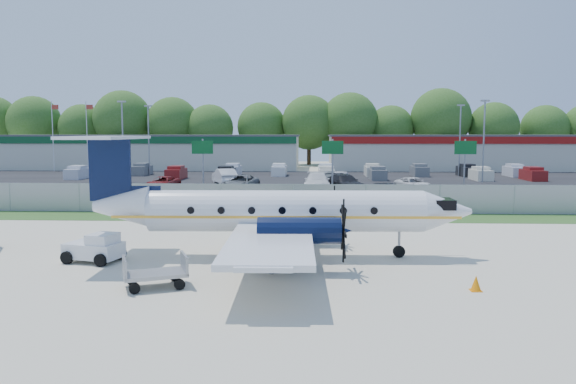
{
  "coord_description": "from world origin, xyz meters",
  "views": [
    {
      "loc": [
        1.34,
        -24.34,
        5.49
      ],
      "look_at": [
        0.0,
        6.0,
        2.3
      ],
      "focal_mm": 35.0,
      "sensor_mm": 36.0,
      "label": 1
    }
  ],
  "objects_px": {
    "aircraft": "(277,211)",
    "baggage_cart_far": "(272,256)",
    "pushback_tug": "(96,248)",
    "baggage_cart_near": "(155,273)"
  },
  "relations": [
    {
      "from": "aircraft",
      "to": "baggage_cart_far",
      "type": "xyz_separation_m",
      "value": [
        -0.1,
        -1.97,
        -1.57
      ]
    },
    {
      "from": "pushback_tug",
      "to": "baggage_cart_far",
      "type": "height_order",
      "value": "pushback_tug"
    },
    {
      "from": "baggage_cart_near",
      "to": "aircraft",
      "type": "bearing_deg",
      "value": 51.82
    },
    {
      "from": "pushback_tug",
      "to": "baggage_cart_far",
      "type": "bearing_deg",
      "value": -5.27
    },
    {
      "from": "baggage_cart_near",
      "to": "baggage_cart_far",
      "type": "xyz_separation_m",
      "value": [
        3.95,
        3.18,
        -0.03
      ]
    },
    {
      "from": "pushback_tug",
      "to": "baggage_cart_far",
      "type": "xyz_separation_m",
      "value": [
        7.61,
        -0.7,
        -0.09
      ]
    },
    {
      "from": "baggage_cart_near",
      "to": "baggage_cart_far",
      "type": "bearing_deg",
      "value": 38.83
    },
    {
      "from": "pushback_tug",
      "to": "baggage_cart_far",
      "type": "relative_size",
      "value": 1.1
    },
    {
      "from": "aircraft",
      "to": "pushback_tug",
      "type": "bearing_deg",
      "value": -170.69
    },
    {
      "from": "aircraft",
      "to": "baggage_cart_near",
      "type": "xyz_separation_m",
      "value": [
        -4.04,
        -5.14,
        -1.54
      ]
    }
  ]
}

